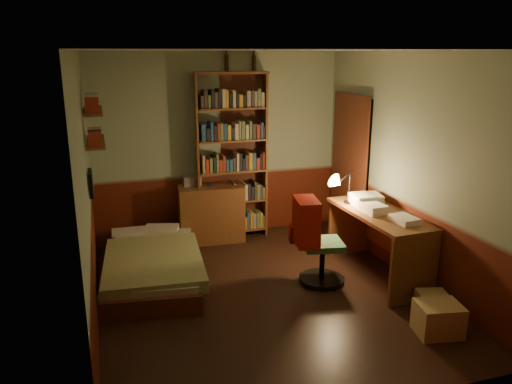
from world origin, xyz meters
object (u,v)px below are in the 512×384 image
object	(u,v)px
desk	(378,244)
desk_lamp	(350,178)
dresser	(211,213)
office_chair	(323,241)
bookshelf	(232,157)
cardboard_box_b	(432,302)
mini_stereo	(191,181)
cardboard_box_a	(438,319)
bed	(152,255)

from	to	relation	value
desk	desk_lamp	distance (m)	0.86
dresser	office_chair	xyz separation A→B (m)	(0.92, -1.71, 0.11)
dresser	bookshelf	bearing A→B (deg)	18.47
office_chair	cardboard_box_b	size ratio (longest dim) A/B	3.44
mini_stereo	bookshelf	xyz separation A→B (m)	(0.58, -0.04, 0.30)
bookshelf	desk	xyz separation A→B (m)	(1.29, -1.82, -0.77)
dresser	desk	size ratio (longest dim) A/B	0.60
mini_stereo	desk_lamp	distance (m)	2.22
office_chair	cardboard_box_a	distance (m)	1.51
bed	bookshelf	distance (m)	1.89
mini_stereo	desk	size ratio (longest dim) A/B	0.17
desk	desk_lamp	xyz separation A→B (m)	(-0.18, 0.44, 0.72)
bookshelf	desk_lamp	xyz separation A→B (m)	(1.11, -1.38, -0.05)
bookshelf	dresser	bearing A→B (deg)	-158.93
bed	cardboard_box_a	xyz separation A→B (m)	(2.45, -2.04, -0.13)
desk	desk_lamp	size ratio (longest dim) A/B	2.34
office_chair	cardboard_box_a	bearing A→B (deg)	-55.72
mini_stereo	bookshelf	bearing A→B (deg)	-6.79
desk	dresser	bearing A→B (deg)	131.05
dresser	mini_stereo	distance (m)	0.54
mini_stereo	cardboard_box_a	xyz separation A→B (m)	(1.75, -3.17, -0.71)
mini_stereo	dresser	bearing A→B (deg)	-30.19
dresser	desk_lamp	bearing A→B (deg)	-37.75
dresser	cardboard_box_b	distance (m)	3.19
bookshelf	cardboard_box_b	xyz separation A→B (m)	(1.38, -2.76, -1.06)
mini_stereo	desk_lamp	world-z (taller)	desk_lamp
bookshelf	cardboard_box_a	bearing A→B (deg)	-62.72
dresser	cardboard_box_a	size ratio (longest dim) A/B	2.20
office_chair	bookshelf	bearing A→B (deg)	118.98
desk_lamp	cardboard_box_a	bearing A→B (deg)	-74.50
desk_lamp	cardboard_box_a	size ratio (longest dim) A/B	1.56
desk_lamp	office_chair	world-z (taller)	desk_lamp
dresser	cardboard_box_b	bearing A→B (deg)	-53.14
mini_stereo	bookshelf	world-z (taller)	bookshelf
bed	office_chair	world-z (taller)	office_chair
bookshelf	desk_lamp	bearing A→B (deg)	-44.43
desk_lamp	cardboard_box_b	xyz separation A→B (m)	(0.27, -1.38, -1.01)
dresser	bookshelf	xyz separation A→B (m)	(0.33, 0.08, 0.77)
dresser	mini_stereo	xyz separation A→B (m)	(-0.24, 0.12, 0.46)
bookshelf	office_chair	world-z (taller)	bookshelf
bed	dresser	distance (m)	1.38
bed	bookshelf	size ratio (longest dim) A/B	0.83
mini_stereo	office_chair	bearing A→B (deg)	-60.38
desk	desk_lamp	world-z (taller)	desk_lamp
dresser	desk	distance (m)	2.38
dresser	cardboard_box_b	size ratio (longest dim) A/B	3.02
bookshelf	desk	size ratio (longest dim) A/B	1.57
cardboard_box_b	dresser	bearing A→B (deg)	122.67
dresser	office_chair	distance (m)	1.94
cardboard_box_b	office_chair	bearing A→B (deg)	129.31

